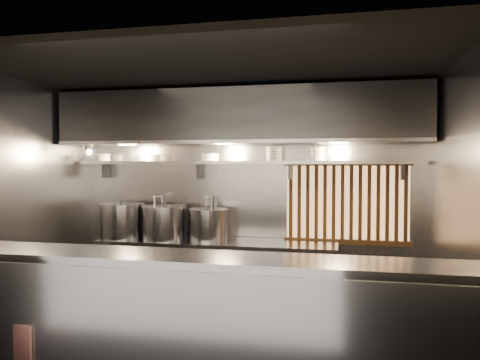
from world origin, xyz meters
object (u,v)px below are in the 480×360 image
at_px(stock_pot_left, 122,220).
at_px(stock_pot_right, 208,224).
at_px(heat_lamp, 88,148).
at_px(pendant_bulb, 233,156).
at_px(stock_pot_mid, 164,222).

xyz_separation_m(stock_pot_left, stock_pot_right, (1.15, 0.05, -0.03)).
height_order(heat_lamp, pendant_bulb, heat_lamp).
bearing_deg(heat_lamp, stock_pot_left, 38.30).
bearing_deg(pendant_bulb, stock_pot_mid, -172.23).
relative_size(heat_lamp, stock_pot_mid, 0.46).
bearing_deg(stock_pot_left, stock_pot_right, 2.37).
height_order(stock_pot_mid, stock_pot_right, stock_pot_mid).
bearing_deg(stock_pot_mid, pendant_bulb, 7.77).
distance_m(heat_lamp, stock_pot_left, 1.03).
xyz_separation_m(heat_lamp, stock_pot_right, (1.48, 0.31, -0.97)).
distance_m(pendant_bulb, stock_pot_left, 1.69).
relative_size(heat_lamp, pendant_bulb, 1.87).
xyz_separation_m(pendant_bulb, stock_pot_right, (-0.32, -0.04, -0.86)).
distance_m(heat_lamp, pendant_bulb, 1.83).
height_order(stock_pot_left, stock_pot_mid, stock_pot_left).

